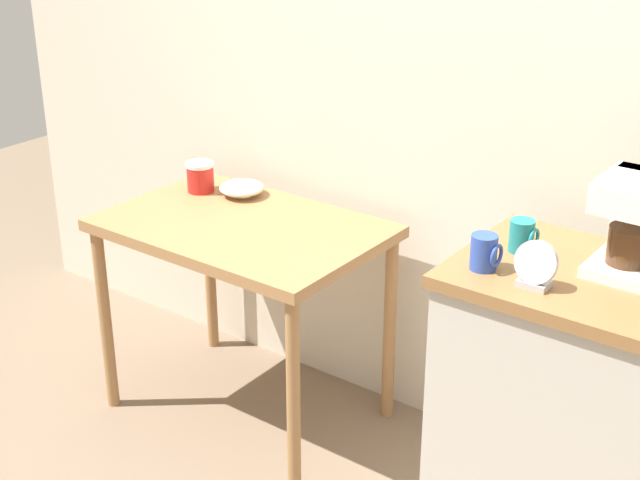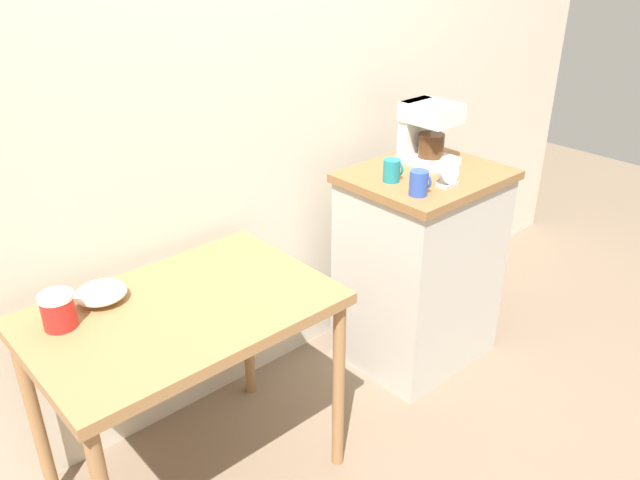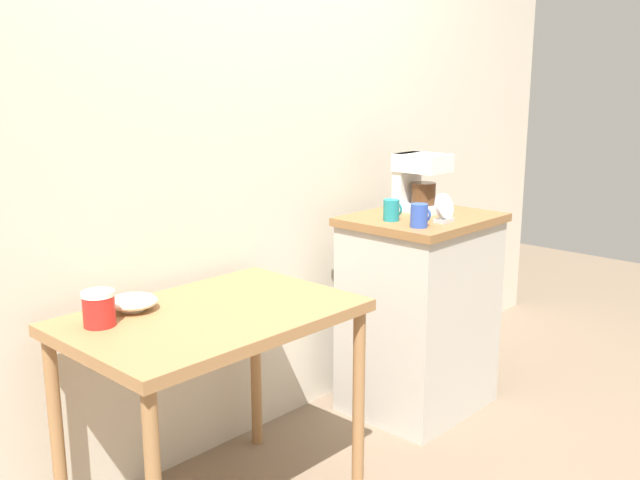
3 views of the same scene
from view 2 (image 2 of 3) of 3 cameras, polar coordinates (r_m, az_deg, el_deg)
ground_plane at (r=2.79m, az=-0.66°, el=-14.54°), size 8.00×8.00×0.00m
back_wall at (r=2.51m, az=-5.32°, el=16.55°), size 4.40×0.10×2.80m
wooden_table at (r=2.11m, az=-12.16°, el=-7.91°), size 0.94×0.63×0.75m
kitchen_counter at (r=2.87m, az=8.92°, el=-2.40°), size 0.64×0.53×0.91m
bowl_stoneware at (r=2.14m, az=-19.13°, el=-4.52°), size 0.16×0.16×0.05m
canister_enamel at (r=2.04m, az=-22.49°, el=-5.88°), size 0.10×0.10×0.11m
coffee_maker at (r=2.77m, az=9.55°, el=9.77°), size 0.18×0.22×0.26m
mug_dark_teal at (r=2.56m, az=6.56°, el=6.25°), size 0.08×0.07×0.09m
mug_blue at (r=2.44m, az=8.91°, el=5.11°), size 0.08×0.07×0.10m
table_clock at (r=2.53m, az=11.47°, el=5.94°), size 0.11×0.06×0.12m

